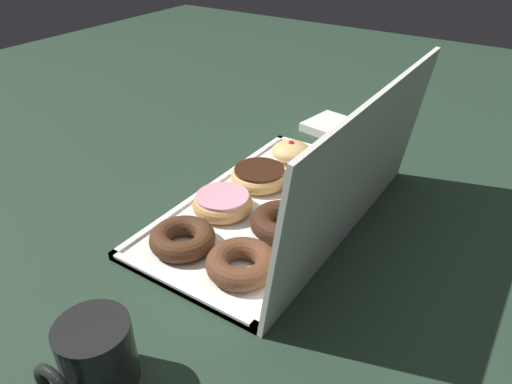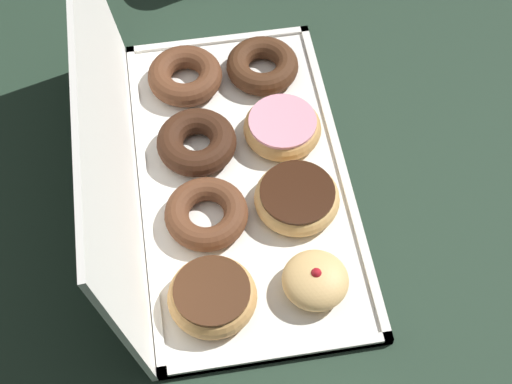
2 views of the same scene
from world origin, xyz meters
TOP-DOWN VIEW (x-y plane):
  - ground_plane at (0.00, 0.00)m, footprint 3.00×3.00m
  - donut_box at (0.00, 0.00)m, footprint 0.55×0.29m
  - box_lid_open at (0.00, 0.17)m, footprint 0.55×0.04m
  - jelly_filled_donut_0 at (-0.18, -0.06)m, footprint 0.09×0.09m
  - chocolate_frosted_donut_1 at (-0.06, -0.06)m, footprint 0.12×0.12m
  - pink_frosted_donut_2 at (0.06, -0.07)m, footprint 0.11×0.11m
  - chocolate_cake_ring_donut_3 at (0.19, -0.06)m, footprint 0.11×0.11m
  - chocolate_frosted_donut_4 at (-0.19, 0.07)m, footprint 0.11×0.11m
  - chocolate_cake_ring_donut_5 at (-0.06, 0.06)m, footprint 0.11×0.11m
  - chocolate_cake_ring_donut_6 at (0.06, 0.06)m, footprint 0.11×0.11m
  - chocolate_cake_ring_donut_7 at (0.19, 0.06)m, footprint 0.11×0.11m
  - coffee_mug at (0.44, 0.02)m, footprint 0.11×0.09m
  - napkin_stack at (-0.40, -0.07)m, footprint 0.14×0.14m

SIDE VIEW (x-z plane):
  - ground_plane at x=0.00m, z-range 0.00..0.00m
  - donut_box at x=0.00m, z-range 0.00..0.01m
  - napkin_stack at x=-0.40m, z-range 0.00..0.02m
  - chocolate_cake_ring_donut_5 at x=-0.06m, z-range 0.01..0.04m
  - chocolate_cake_ring_donut_3 at x=0.19m, z-range 0.01..0.04m
  - chocolate_cake_ring_donut_7 at x=0.19m, z-range 0.01..0.05m
  - chocolate_frosted_donut_1 at x=-0.06m, z-range 0.01..0.05m
  - pink_frosted_donut_2 at x=0.06m, z-range 0.01..0.05m
  - chocolate_cake_ring_donut_6 at x=0.06m, z-range 0.01..0.05m
  - chocolate_frosted_donut_4 at x=-0.19m, z-range 0.01..0.05m
  - jelly_filled_donut_0 at x=-0.18m, z-range 0.01..0.05m
  - coffee_mug at x=0.44m, z-range 0.00..0.09m
  - box_lid_open at x=0.00m, z-range 0.00..0.28m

